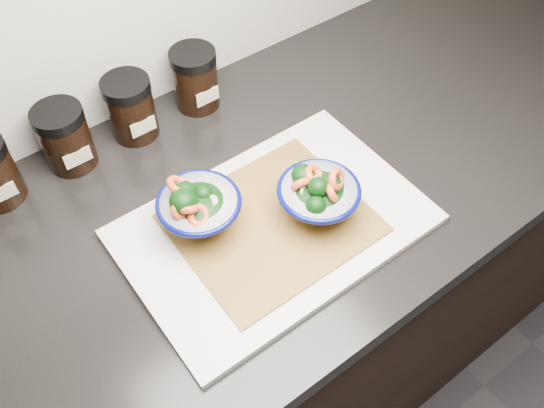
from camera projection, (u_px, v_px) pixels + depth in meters
cabinet at (212, 359)px, 1.25m from camera, size 3.43×0.58×0.86m
countertop at (189, 240)px, 0.89m from camera, size 3.50×0.60×0.04m
cutting_board at (274, 226)px, 0.88m from camera, size 0.45×0.30×0.01m
bamboo_mat at (272, 223)px, 0.87m from camera, size 0.28×0.24×0.00m
bowl_left at (198, 208)px, 0.84m from camera, size 0.13×0.13×0.10m
bowl_right at (319, 196)px, 0.85m from camera, size 0.13×0.13×0.09m
spice_jar_c at (65, 138)px, 0.93m from camera, size 0.08×0.08×0.11m
spice_jar_d at (131, 108)px, 0.97m from camera, size 0.08×0.08×0.11m
spice_jar_e at (195, 79)px, 1.02m from camera, size 0.08×0.08×0.11m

